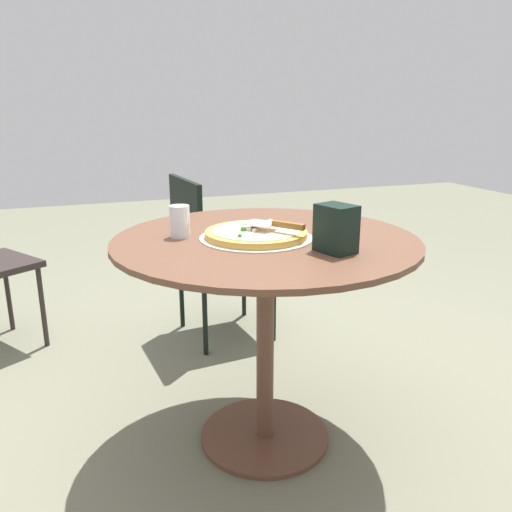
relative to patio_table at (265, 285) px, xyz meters
The scene contains 7 objects.
ground_plane 0.58m from the patio_table, ahead, with size 10.00×10.00×0.00m, color #6C6D58.
patio_table is the anchor object (origin of this frame).
pizza_on_tray 0.18m from the patio_table, ahead, with size 0.36×0.36×0.05m.
pizza_server 0.22m from the patio_table, 105.52° to the left, with size 0.16×0.20×0.02m.
drinking_cup 0.35m from the patio_table, 20.93° to the right, with size 0.06×0.06×0.10m, color silver.
napkin_dispenser 0.35m from the patio_table, 118.97° to the left, with size 0.11×0.08×0.14m, color black.
patio_chair_far 0.90m from the patio_table, 93.57° to the right, with size 0.46×0.46×0.82m.
Camera 1 is at (0.58, 1.49, 1.15)m, focal length 36.19 mm.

